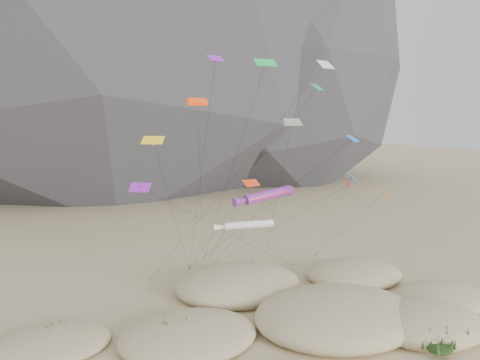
{
  "coord_description": "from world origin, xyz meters",
  "views": [
    {
      "loc": [
        -25.27,
        -33.24,
        20.73
      ],
      "look_at": [
        -2.9,
        12.0,
        13.99
      ],
      "focal_mm": 35.0,
      "sensor_mm": 36.0,
      "label": 1
    }
  ],
  "objects": [
    {
      "name": "dunes",
      "position": [
        -0.68,
        4.05,
        0.74
      ],
      "size": [
        51.26,
        35.86,
        3.84
      ],
      "color": "#CCB789",
      "rests_on": "ground"
    },
    {
      "name": "rainbow_tube_kite",
      "position": [
        1.14,
        13.28,
        11.8
      ],
      "size": [
        8.55,
        12.79,
        12.75
      ],
      "color": "#F01947",
      "rests_on": "ground"
    },
    {
      "name": "dune_grass",
      "position": [
        -1.7,
        3.63,
        0.84
      ],
      "size": [
        41.66,
        30.14,
        1.49
      ],
      "color": "black",
      "rests_on": "ground"
    },
    {
      "name": "kite_stakes",
      "position": [
        2.75,
        23.5,
        0.15
      ],
      "size": [
        25.3,
        6.14,
        0.3
      ],
      "color": "#3F2D1E",
      "rests_on": "ground"
    },
    {
      "name": "multi_parafoil",
      "position": [
        5.78,
        15.34,
        19.95
      ],
      "size": [
        4.91,
        13.31,
        20.66
      ],
      "color": "#FF3D1A",
      "rests_on": "ground"
    },
    {
      "name": "white_tube_kite",
      "position": [
        -3.0,
        10.51,
        9.29
      ],
      "size": [
        5.97,
        15.74,
        9.94
      ],
      "color": "silver",
      "rests_on": "ground"
    },
    {
      "name": "orange_parafoil",
      "position": [
        -5.9,
        16.78,
        22.21
      ],
      "size": [
        6.25,
        11.79,
        22.96
      ],
      "color": "#FF490D",
      "rests_on": "ground"
    },
    {
      "name": "delta_kites",
      "position": [
        2.95,
        10.86,
        18.24
      ],
      "size": [
        31.99,
        21.09,
        27.33
      ],
      "color": "orange",
      "rests_on": "ground"
    },
    {
      "name": "ground",
      "position": [
        0.0,
        0.0,
        0.0
      ],
      "size": [
        500.0,
        500.0,
        0.0
      ],
      "primitive_type": "plane",
      "color": "#CCB789",
      "rests_on": "ground"
    }
  ]
}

